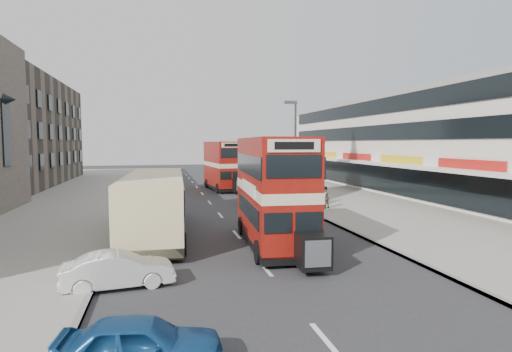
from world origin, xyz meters
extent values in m
plane|color=#28282B|center=(0.00, 0.00, 0.00)|extent=(160.00, 160.00, 0.00)
cube|color=#28282B|center=(0.00, 20.00, 0.01)|extent=(12.00, 90.00, 0.01)
cube|color=gray|center=(12.00, 20.00, 0.07)|extent=(12.00, 90.00, 0.15)
cube|color=gray|center=(-12.00, 20.00, 0.07)|extent=(12.00, 90.00, 0.15)
cube|color=gray|center=(-6.10, 20.00, 0.07)|extent=(0.20, 90.00, 0.16)
cube|color=gray|center=(6.10, 20.00, 0.07)|extent=(0.20, 90.00, 0.16)
cube|color=beige|center=(20.00, 22.00, 4.50)|extent=(8.00, 46.00, 9.00)
cube|color=black|center=(15.95, 22.00, 1.60)|extent=(0.10, 44.00, 2.40)
cube|color=gray|center=(20.00, 22.00, 9.10)|extent=(8.20, 46.20, 0.40)
cube|color=white|center=(15.10, 22.00, 3.00)|extent=(1.80, 44.00, 0.20)
cylinder|color=slate|center=(6.60, 18.00, 4.00)|extent=(0.16, 0.16, 8.00)
cube|color=slate|center=(6.20, 18.00, 8.00)|extent=(1.00, 0.20, 0.25)
cube|color=black|center=(1.26, 5.45, 0.34)|extent=(2.96, 7.87, 0.34)
cube|color=maroon|center=(1.26, 5.45, 1.50)|extent=(2.94, 7.87, 2.12)
cube|color=beige|center=(1.26, 5.45, 2.70)|extent=(2.98, 7.91, 0.43)
cube|color=maroon|center=(1.26, 5.45, 3.86)|extent=(2.94, 7.87, 2.03)
cube|color=maroon|center=(1.26, 5.45, 4.95)|extent=(2.96, 7.89, 0.24)
cube|color=black|center=(1.56, 0.98, 0.87)|extent=(1.23, 1.24, 1.25)
cube|color=black|center=(2.39, 28.90, 0.33)|extent=(3.06, 7.75, 0.33)
cube|color=maroon|center=(2.39, 28.90, 1.46)|extent=(3.04, 7.74, 2.08)
cube|color=beige|center=(2.39, 28.90, 2.65)|extent=(3.08, 7.79, 0.43)
cube|color=maroon|center=(2.39, 28.90, 3.78)|extent=(3.04, 7.74, 1.98)
cube|color=maroon|center=(2.39, 28.90, 4.85)|extent=(3.06, 7.76, 0.24)
cube|color=black|center=(3.37, 24.62, 0.85)|extent=(1.23, 1.23, 1.23)
cube|color=black|center=(-4.17, 8.82, 0.45)|extent=(3.28, 11.30, 0.45)
cube|color=beige|center=(-4.17, 8.82, 1.73)|extent=(3.26, 11.30, 2.91)
imported|color=navy|center=(-4.36, -4.29, 0.59)|extent=(3.63, 1.83, 1.19)
imported|color=silver|center=(-5.28, 1.11, 0.60)|extent=(3.75, 1.67, 1.20)
imported|color=#A83A10|center=(4.65, 17.68, 0.73)|extent=(5.21, 2.59, 1.45)
imported|color=#E15516|center=(5.43, 19.69, 0.59)|extent=(4.47, 2.47, 1.19)
imported|color=#5F93BE|center=(5.03, 30.66, 0.75)|extent=(4.53, 2.12, 1.50)
imported|color=gray|center=(7.59, 14.33, 0.95)|extent=(0.70, 0.60, 1.60)
imported|color=gray|center=(9.28, 30.12, 1.00)|extent=(1.07, 0.86, 1.70)
imported|color=gray|center=(4.50, 20.41, 0.40)|extent=(0.61, 1.55, 0.80)
imported|color=black|center=(4.50, 20.41, 1.13)|extent=(0.59, 0.40, 1.55)
camera|label=1|loc=(-3.88, -13.00, 4.83)|focal=28.82mm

